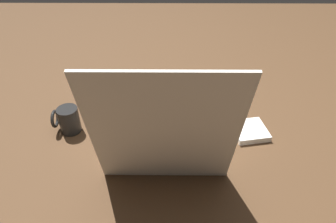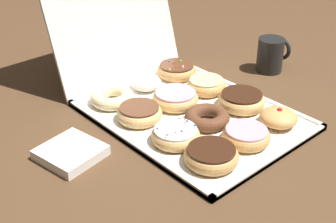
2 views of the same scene
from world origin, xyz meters
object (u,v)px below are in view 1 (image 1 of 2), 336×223
Objects in this scene: sprinkle_donut_3 at (195,108)px; napkin_stack at (250,131)px; pink_frosted_donut_1 at (166,93)px; glazed_ring_donut_8 at (136,128)px; jelly_filled_donut_2 at (140,92)px; pink_frosted_donut_7 at (167,128)px; donut_box at (166,123)px; chocolate_frosted_donut_6 at (197,129)px; sprinkle_donut_11 at (131,151)px; coffee_mug at (68,119)px; cruller_donut_9 at (199,150)px; powdered_filled_donut_10 at (165,150)px; chocolate_frosted_donut_5 at (138,108)px; chocolate_frosted_donut_0 at (193,93)px; chocolate_cake_ring_donut_4 at (168,110)px.

napkin_stack is (-0.20, 0.12, -0.02)m from sprinkle_donut_3.
pink_frosted_donut_1 and glazed_ring_donut_8 have the same top height.
pink_frosted_donut_7 is at bearing 116.38° from jelly_filled_donut_2.
pink_frosted_donut_7 is (-0.00, 0.06, 0.02)m from donut_box.
chocolate_frosted_donut_6 is (-0.12, 0.06, 0.02)m from donut_box.
pink_frosted_donut_7 is 0.17m from sprinkle_donut_11.
sprinkle_donut_11 is 0.29m from coffee_mug.
cruller_donut_9 is at bearing -178.81° from sprinkle_donut_11.
coffee_mug is at bearing -29.27° from sprinkle_donut_11.
chocolate_frosted_donut_6 is 0.23m from glazed_ring_donut_8.
cruller_donut_9 is at bearing 134.13° from pink_frosted_donut_7.
powdered_filled_donut_10 is at bearing 90.28° from pink_frosted_donut_1.
pink_frosted_donut_7 is 0.12m from powdered_filled_donut_10.
donut_box is at bearing -57.02° from cruller_donut_9.
pink_frosted_donut_7 is at bearing -91.84° from powdered_filled_donut_10.
powdered_filled_donut_10 is 0.12m from sprinkle_donut_11.
chocolate_frosted_donut_5 is at bearing -88.91° from glazed_ring_donut_8.
powdered_filled_donut_10 is at bearing 64.35° from sprinkle_donut_3.
cruller_donut_9 is at bearing 90.09° from chocolate_frosted_donut_0.
chocolate_frosted_donut_5 is (0.12, -0.00, 0.00)m from chocolate_cake_ring_donut_4.
pink_frosted_donut_1 is 0.43m from coffee_mug.
pink_frosted_donut_1 is 0.27m from chocolate_frosted_donut_6.
jelly_filled_donut_2 reaches higher than chocolate_frosted_donut_0.
pink_frosted_donut_1 is 0.11m from jelly_filled_donut_2.
powdered_filled_donut_10 reaches higher than sprinkle_donut_3.
coffee_mug is (0.26, -0.02, 0.02)m from glazed_ring_donut_8.
glazed_ring_donut_8 is at bearing -0.57° from chocolate_frosted_donut_6.
glazed_ring_donut_8 is at bearing 90.41° from jelly_filled_donut_2.
pink_frosted_donut_7 reaches higher than chocolate_cake_ring_donut_4.
sprinkle_donut_3 is 0.50m from coffee_mug.
chocolate_frosted_donut_5 reaches higher than chocolate_frosted_donut_0.
donut_box is 0.14m from chocolate_frosted_donut_6.
glazed_ring_donut_8 is at bearing 0.32° from pink_frosted_donut_7.
sprinkle_donut_3 is at bearing 154.41° from jelly_filled_donut_2.
coffee_mug is at bearing -4.45° from glazed_ring_donut_8.
chocolate_frosted_donut_5 is (0.23, 0.00, 0.00)m from sprinkle_donut_3.
glazed_ring_donut_8 is 1.33× the size of powdered_filled_donut_10.
chocolate_frosted_donut_6 is at bearing 179.43° from glazed_ring_donut_8.
cruller_donut_9 is (-0.11, 0.12, -0.00)m from pink_frosted_donut_7.
coffee_mug reaches higher than chocolate_frosted_donut_5.
pink_frosted_donut_7 is 0.97× the size of napkin_stack.
sprinkle_donut_11 is 1.10× the size of coffee_mug.
chocolate_frosted_donut_0 reaches higher than cruller_donut_9.
chocolate_cake_ring_donut_4 is at bearing 178.49° from chocolate_frosted_donut_5.
cruller_donut_9 reaches higher than chocolate_cake_ring_donut_4.
sprinkle_donut_11 reaches higher than cruller_donut_9.
jelly_filled_donut_2 is 0.83× the size of chocolate_cake_ring_donut_4.
chocolate_frosted_donut_0 is at bearing -89.70° from chocolate_frosted_donut_6.
cruller_donut_9 is (0.00, 0.11, -0.00)m from chocolate_frosted_donut_6.
sprinkle_donut_11 is at bearing 1.19° from cruller_donut_9.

